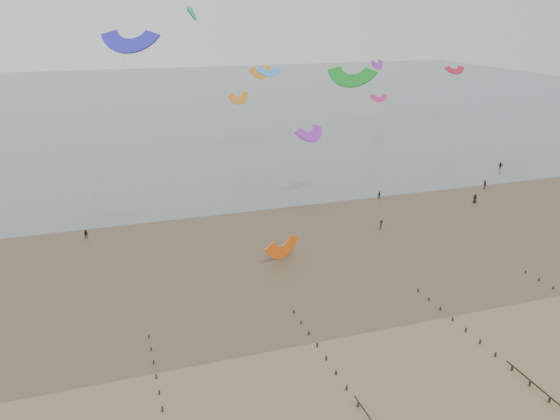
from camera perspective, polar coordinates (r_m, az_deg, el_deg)
The scene contains 5 objects.
ground at distance 59.74m, azimuth 1.73°, elevation -16.90°, with size 500.00×500.00×0.00m, color brown.
sea_and_shore at distance 87.85m, azimuth -8.50°, elevation -4.36°, with size 500.00×665.00×0.03m.
kitesurfers at distance 115.27m, azimuth 14.49°, elevation 1.62°, with size 96.70×27.19×1.89m.
grounded_kite at distance 85.06m, azimuth 0.27°, elevation -4.97°, with size 5.87×3.08×4.48m, color orange, non-canonical shape.
kites_airborne at distance 129.92m, azimuth -16.92°, elevation 13.52°, with size 223.10×118.69×42.74m.
Camera 1 is at (-16.65, -44.85, 35.76)m, focal length 35.00 mm.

